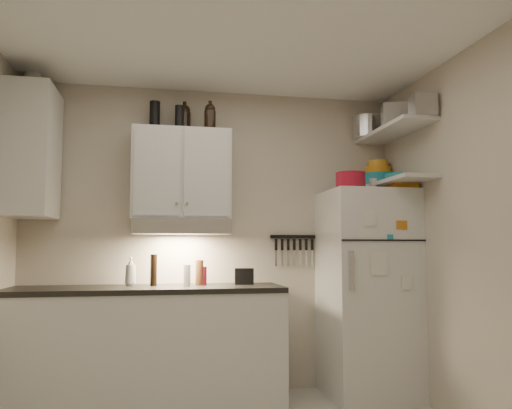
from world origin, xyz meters
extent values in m
cube|color=white|center=(0.00, 0.00, 2.61)|extent=(3.20, 3.00, 0.02)
cube|color=#BFB5A3|center=(0.00, 1.51, 1.30)|extent=(3.20, 0.02, 2.60)
cube|color=#BFB5A3|center=(1.61, 0.00, 1.30)|extent=(0.02, 3.00, 2.60)
cube|color=silver|center=(-0.55, 1.20, 0.44)|extent=(2.10, 0.60, 0.88)
cube|color=black|center=(-0.55, 1.20, 0.90)|extent=(2.10, 0.62, 0.04)
cube|color=silver|center=(-0.30, 1.33, 1.83)|extent=(0.80, 0.33, 0.75)
cube|color=silver|center=(-1.44, 1.20, 1.95)|extent=(0.33, 0.55, 1.00)
cube|color=silver|center=(-0.30, 1.27, 1.39)|extent=(0.76, 0.46, 0.12)
cube|color=silver|center=(1.25, 1.16, 0.85)|extent=(0.70, 0.68, 1.70)
cube|color=silver|center=(1.45, 1.02, 2.20)|extent=(0.30, 0.95, 0.03)
cube|color=silver|center=(1.45, 1.02, 1.76)|extent=(0.30, 0.95, 0.03)
cube|color=black|center=(0.70, 1.49, 1.32)|extent=(0.42, 0.02, 0.03)
cylinder|color=maroon|center=(1.08, 1.05, 1.77)|extent=(0.27, 0.27, 0.14)
cube|color=#C47318|center=(1.49, 1.00, 1.74)|extent=(0.22, 0.27, 0.09)
cylinder|color=silver|center=(1.29, 1.10, 1.75)|extent=(0.08, 0.08, 0.10)
cylinder|color=silver|center=(1.37, 1.38, 2.31)|extent=(0.31, 0.31, 0.20)
cube|color=#AAAAAD|center=(1.46, 1.02, 2.32)|extent=(0.26, 0.24, 0.21)
cube|color=#AAAAAD|center=(1.50, 0.62, 2.30)|extent=(0.20, 0.20, 0.17)
cylinder|color=teal|center=(1.47, 1.35, 1.83)|extent=(0.28, 0.28, 0.11)
cylinder|color=orange|center=(1.49, 1.41, 1.92)|extent=(0.23, 0.23, 0.07)
cylinder|color=gold|center=(1.49, 1.41, 1.99)|extent=(0.18, 0.18, 0.06)
cylinder|color=teal|center=(1.46, 0.98, 1.80)|extent=(0.28, 0.28, 0.05)
cylinder|color=black|center=(-0.32, 1.33, 2.31)|extent=(0.08, 0.08, 0.21)
cylinder|color=black|center=(-0.53, 1.40, 2.33)|extent=(0.10, 0.10, 0.25)
cylinder|color=silver|center=(-1.48, 1.30, 2.54)|extent=(0.17, 0.17, 0.17)
imported|color=silver|center=(-0.69, 1.31, 1.05)|extent=(0.12, 0.12, 0.26)
cylinder|color=brown|center=(-0.15, 1.27, 1.02)|extent=(0.07, 0.07, 0.20)
cylinder|color=#415C17|center=(-0.51, 1.26, 1.04)|extent=(0.06, 0.06, 0.25)
cylinder|color=black|center=(-0.51, 1.25, 1.05)|extent=(0.06, 0.06, 0.25)
cylinder|color=silver|center=(-0.25, 1.20, 1.00)|extent=(0.06, 0.06, 0.17)
cylinder|color=maroon|center=(-0.12, 1.29, 0.99)|extent=(0.10, 0.10, 0.15)
cube|color=black|center=(0.23, 1.30, 0.99)|extent=(0.17, 0.13, 0.13)
camera|label=1|loc=(-0.46, -2.81, 1.22)|focal=35.00mm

